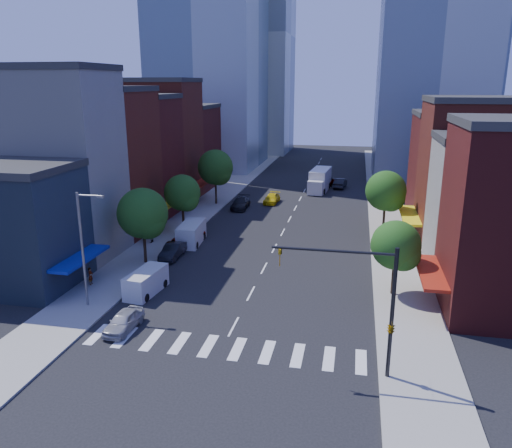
{
  "coord_description": "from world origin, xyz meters",
  "views": [
    {
      "loc": [
        8.02,
        -31.52,
        16.89
      ],
      "look_at": [
        -0.29,
        9.61,
        5.0
      ],
      "focal_mm": 35.0,
      "sensor_mm": 36.0,
      "label": 1
    }
  ],
  "objects_px": {
    "parked_car_second": "(173,251)",
    "parked_car_third": "(188,238)",
    "parked_car_front": "(124,321)",
    "traffic_car_oncoming": "(340,183)",
    "parked_car_rear": "(240,203)",
    "taxi": "(272,199)",
    "cargo_van_far": "(191,234)",
    "pedestrian_far": "(150,235)",
    "traffic_car_far": "(328,181)",
    "pedestrian_near": "(91,276)",
    "cargo_van_near": "(145,282)",
    "box_truck": "(320,181)"
  },
  "relations": [
    {
      "from": "parked_car_second",
      "to": "parked_car_third",
      "type": "xyz_separation_m",
      "value": [
        0.0,
        4.59,
        -0.03
      ]
    },
    {
      "from": "parked_car_front",
      "to": "traffic_car_oncoming",
      "type": "relative_size",
      "value": 0.83
    },
    {
      "from": "parked_car_rear",
      "to": "parked_car_third",
      "type": "bearing_deg",
      "value": -98.53
    },
    {
      "from": "parked_car_second",
      "to": "parked_car_third",
      "type": "relative_size",
      "value": 0.88
    },
    {
      "from": "parked_car_rear",
      "to": "taxi",
      "type": "relative_size",
      "value": 1.15
    },
    {
      "from": "cargo_van_far",
      "to": "pedestrian_far",
      "type": "distance_m",
      "value": 4.44
    },
    {
      "from": "cargo_van_far",
      "to": "traffic_car_far",
      "type": "distance_m",
      "value": 37.7
    },
    {
      "from": "parked_car_rear",
      "to": "pedestrian_near",
      "type": "distance_m",
      "value": 30.17
    },
    {
      "from": "pedestrian_far",
      "to": "traffic_car_oncoming",
      "type": "bearing_deg",
      "value": 150.49
    },
    {
      "from": "parked_car_second",
      "to": "cargo_van_near",
      "type": "distance_m",
      "value": 8.83
    },
    {
      "from": "cargo_van_far",
      "to": "pedestrian_far",
      "type": "relative_size",
      "value": 3.23
    },
    {
      "from": "parked_car_second",
      "to": "cargo_van_far",
      "type": "xyz_separation_m",
      "value": [
        0.35,
        4.74,
        0.39
      ]
    },
    {
      "from": "parked_car_third",
      "to": "cargo_van_far",
      "type": "height_order",
      "value": "cargo_van_far"
    },
    {
      "from": "cargo_van_far",
      "to": "pedestrian_near",
      "type": "bearing_deg",
      "value": -114.16
    },
    {
      "from": "traffic_car_far",
      "to": "pedestrian_far",
      "type": "bearing_deg",
      "value": 71.98
    },
    {
      "from": "cargo_van_far",
      "to": "parked_car_second",
      "type": "bearing_deg",
      "value": -98.5
    },
    {
      "from": "parked_car_second",
      "to": "box_truck",
      "type": "bearing_deg",
      "value": 71.28
    },
    {
      "from": "parked_car_front",
      "to": "pedestrian_near",
      "type": "relative_size",
      "value": 2.61
    },
    {
      "from": "box_truck",
      "to": "cargo_van_far",
      "type": "bearing_deg",
      "value": -105.21
    },
    {
      "from": "parked_car_front",
      "to": "box_truck",
      "type": "height_order",
      "value": "box_truck"
    },
    {
      "from": "taxi",
      "to": "parked_car_second",
      "type": "bearing_deg",
      "value": -99.55
    },
    {
      "from": "traffic_car_far",
      "to": "parked_car_second",
      "type": "bearing_deg",
      "value": 79.06
    },
    {
      "from": "parked_car_second",
      "to": "taxi",
      "type": "bearing_deg",
      "value": 77.02
    },
    {
      "from": "cargo_van_far",
      "to": "box_truck",
      "type": "distance_m",
      "value": 32.78
    },
    {
      "from": "cargo_van_far",
      "to": "pedestrian_far",
      "type": "bearing_deg",
      "value": -171.93
    },
    {
      "from": "parked_car_second",
      "to": "cargo_van_near",
      "type": "xyz_separation_m",
      "value": [
        0.92,
        -8.78,
        0.24
      ]
    },
    {
      "from": "traffic_car_oncoming",
      "to": "pedestrian_near",
      "type": "bearing_deg",
      "value": 74.46
    },
    {
      "from": "parked_car_front",
      "to": "cargo_van_near",
      "type": "xyz_separation_m",
      "value": [
        -1.08,
        6.3,
        0.29
      ]
    },
    {
      "from": "parked_car_front",
      "to": "parked_car_third",
      "type": "relative_size",
      "value": 0.8
    },
    {
      "from": "parked_car_third",
      "to": "cargo_van_near",
      "type": "height_order",
      "value": "cargo_van_near"
    },
    {
      "from": "cargo_van_near",
      "to": "box_truck",
      "type": "xyz_separation_m",
      "value": [
        10.93,
        44.21,
        0.66
      ]
    },
    {
      "from": "traffic_car_far",
      "to": "parked_car_third",
      "type": "bearing_deg",
      "value": 76.94
    },
    {
      "from": "parked_car_second",
      "to": "taxi",
      "type": "height_order",
      "value": "parked_car_second"
    },
    {
      "from": "cargo_van_near",
      "to": "pedestrian_near",
      "type": "distance_m",
      "value": 5.29
    },
    {
      "from": "parked_car_rear",
      "to": "cargo_van_near",
      "type": "xyz_separation_m",
      "value": [
        -1.08,
        -30.03,
        0.21
      ]
    },
    {
      "from": "pedestrian_near",
      "to": "pedestrian_far",
      "type": "height_order",
      "value": "pedestrian_far"
    },
    {
      "from": "parked_car_front",
      "to": "cargo_van_near",
      "type": "distance_m",
      "value": 6.39
    },
    {
      "from": "taxi",
      "to": "pedestrian_near",
      "type": "height_order",
      "value": "pedestrian_near"
    },
    {
      "from": "taxi",
      "to": "traffic_car_oncoming",
      "type": "bearing_deg",
      "value": 57.81
    },
    {
      "from": "parked_car_second",
      "to": "parked_car_rear",
      "type": "height_order",
      "value": "parked_car_rear"
    },
    {
      "from": "parked_car_front",
      "to": "parked_car_rear",
      "type": "bearing_deg",
      "value": 92.81
    },
    {
      "from": "parked_car_third",
      "to": "pedestrian_near",
      "type": "height_order",
      "value": "pedestrian_near"
    },
    {
      "from": "cargo_van_far",
      "to": "traffic_car_far",
      "type": "relative_size",
      "value": 1.22
    },
    {
      "from": "parked_car_rear",
      "to": "traffic_car_oncoming",
      "type": "distance_m",
      "value": 21.62
    },
    {
      "from": "parked_car_second",
      "to": "traffic_car_oncoming",
      "type": "bearing_deg",
      "value": 68.38
    },
    {
      "from": "parked_car_rear",
      "to": "box_truck",
      "type": "relative_size",
      "value": 0.59
    },
    {
      "from": "taxi",
      "to": "parked_car_front",
      "type": "bearing_deg",
      "value": -92.07
    },
    {
      "from": "cargo_van_far",
      "to": "traffic_car_oncoming",
      "type": "bearing_deg",
      "value": 62.08
    },
    {
      "from": "traffic_car_far",
      "to": "pedestrian_near",
      "type": "relative_size",
      "value": 2.91
    },
    {
      "from": "parked_car_third",
      "to": "cargo_van_far",
      "type": "bearing_deg",
      "value": 29.5
    }
  ]
}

